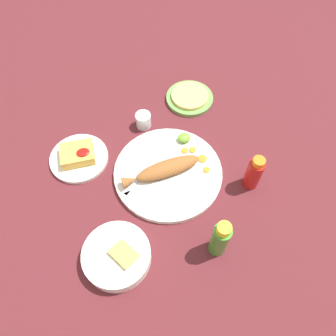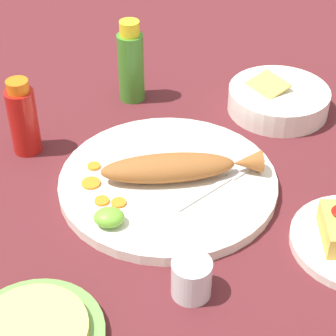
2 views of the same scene
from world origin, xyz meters
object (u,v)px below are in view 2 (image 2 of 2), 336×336
object	(u,v)px
fork_near	(217,162)
hot_sauce_bottle_red	(23,119)
salt_cup	(191,280)
hot_sauce_bottle_green	(131,64)
fork_far	(226,180)
guacamole_bowl	(278,98)
fried_fish	(177,167)
main_plate	(168,182)

from	to	relation	value
fork_near	hot_sauce_bottle_red	bearing A→B (deg)	161.41
hot_sauce_bottle_red	salt_cup	size ratio (longest dim) A/B	2.49
hot_sauce_bottle_green	salt_cup	bearing A→B (deg)	103.14
fork_near	salt_cup	distance (m)	0.26
fork_far	hot_sauce_bottle_green	size ratio (longest dim) A/B	0.89
salt_cup	guacamole_bowl	xyz separation A→B (m)	(-0.16, -0.45, 0.00)
fried_fish	hot_sauce_bottle_red	distance (m)	0.28
hot_sauce_bottle_green	fork_near	bearing A→B (deg)	124.42
fork_near	hot_sauce_bottle_green	world-z (taller)	hot_sauce_bottle_green
fried_fish	hot_sauce_bottle_red	bearing A→B (deg)	-27.43
hot_sauce_bottle_green	salt_cup	distance (m)	0.50
main_plate	guacamole_bowl	xyz separation A→B (m)	(-0.20, -0.23, 0.02)
main_plate	fork_near	xyz separation A→B (m)	(-0.08, -0.04, 0.01)
salt_cup	guacamole_bowl	size ratio (longest dim) A/B	0.29
main_plate	hot_sauce_bottle_green	size ratio (longest dim) A/B	2.18
fork_far	hot_sauce_bottle_red	world-z (taller)	hot_sauce_bottle_red
main_plate	fried_fish	bearing A→B (deg)	-172.15
main_plate	hot_sauce_bottle_red	xyz separation A→B (m)	(0.25, -0.09, 0.06)
fried_fish	fork_far	world-z (taller)	fried_fish
fork_near	hot_sauce_bottle_red	distance (m)	0.33
main_plate	fork_far	distance (m)	0.09
fork_near	guacamole_bowl	world-z (taller)	guacamole_bowl
fork_near	fork_far	size ratio (longest dim) A/B	1.29
fork_near	hot_sauce_bottle_red	xyz separation A→B (m)	(0.32, -0.05, 0.04)
fried_fish	guacamole_bowl	bearing A→B (deg)	-136.70
main_plate	hot_sauce_bottle_green	bearing A→B (deg)	-74.03
fork_near	guacamole_bowl	xyz separation A→B (m)	(-0.12, -0.19, 0.01)
main_plate	fork_far	bearing A→B (deg)	176.92
fried_fish	salt_cup	size ratio (longest dim) A/B	4.75
fork_far	main_plate	bearing A→B (deg)	133.29
fork_far	salt_cup	distance (m)	0.22
fried_fish	hot_sauce_bottle_green	distance (m)	0.29
hot_sauce_bottle_green	guacamole_bowl	world-z (taller)	hot_sauce_bottle_green
fork_near	salt_cup	bearing A→B (deg)	-108.78
fork_far	salt_cup	size ratio (longest dim) A/B	2.61
hot_sauce_bottle_green	salt_cup	size ratio (longest dim) A/B	2.92
fork_near	fork_far	bearing A→B (deg)	-84.44
salt_cup	hot_sauce_bottle_red	bearing A→B (deg)	-47.89
fork_near	hot_sauce_bottle_red	size ratio (longest dim) A/B	1.35
fork_far	guacamole_bowl	distance (m)	0.26
hot_sauce_bottle_green	fried_fish	bearing A→B (deg)	108.80
main_plate	fork_far	xyz separation A→B (m)	(-0.09, 0.00, 0.01)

